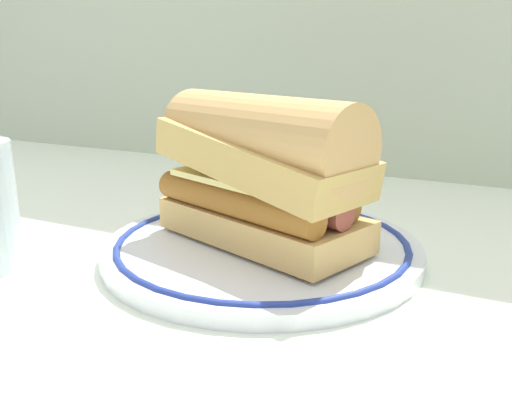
% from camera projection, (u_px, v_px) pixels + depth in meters
% --- Properties ---
extents(ground_plane, '(1.50, 1.50, 0.00)m').
position_uv_depth(ground_plane, '(262.00, 256.00, 0.47)').
color(ground_plane, white).
extents(plate, '(0.26, 0.26, 0.01)m').
position_uv_depth(plate, '(256.00, 248.00, 0.46)').
color(plate, white).
rests_on(plate, ground_plane).
extents(sausage_sandwich, '(0.19, 0.14, 0.12)m').
position_uv_depth(sausage_sandwich, '(256.00, 169.00, 0.44)').
color(sausage_sandwich, tan).
rests_on(sausage_sandwich, plate).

